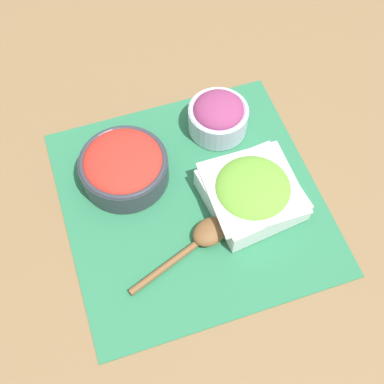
{
  "coord_description": "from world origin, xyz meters",
  "views": [
    {
      "loc": [
        -0.46,
        0.15,
        0.86
      ],
      "look_at": [
        0.0,
        0.0,
        0.03
      ],
      "focal_mm": 50.0,
      "sensor_mm": 36.0,
      "label": 1
    }
  ],
  "objects_px": {
    "onion_bowl": "(218,115)",
    "tomato_bowl": "(124,166)",
    "lettuce_bowl": "(252,192)",
    "wooden_spoon": "(202,238)"
  },
  "relations": [
    {
      "from": "onion_bowl",
      "to": "tomato_bowl",
      "type": "bearing_deg",
      "value": 104.85
    },
    {
      "from": "onion_bowl",
      "to": "tomato_bowl",
      "type": "height_order",
      "value": "onion_bowl"
    },
    {
      "from": "lettuce_bowl",
      "to": "wooden_spoon",
      "type": "distance_m",
      "value": 0.12
    },
    {
      "from": "tomato_bowl",
      "to": "wooden_spoon",
      "type": "relative_size",
      "value": 0.8
    },
    {
      "from": "wooden_spoon",
      "to": "onion_bowl",
      "type": "bearing_deg",
      "value": -26.09
    },
    {
      "from": "tomato_bowl",
      "to": "wooden_spoon",
      "type": "distance_m",
      "value": 0.2
    },
    {
      "from": "onion_bowl",
      "to": "lettuce_bowl",
      "type": "relative_size",
      "value": 0.67
    },
    {
      "from": "tomato_bowl",
      "to": "lettuce_bowl",
      "type": "xyz_separation_m",
      "value": [
        -0.13,
        -0.2,
        -0.0
      ]
    },
    {
      "from": "wooden_spoon",
      "to": "tomato_bowl",
      "type": "bearing_deg",
      "value": 28.07
    },
    {
      "from": "lettuce_bowl",
      "to": "wooden_spoon",
      "type": "relative_size",
      "value": 0.85
    }
  ]
}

